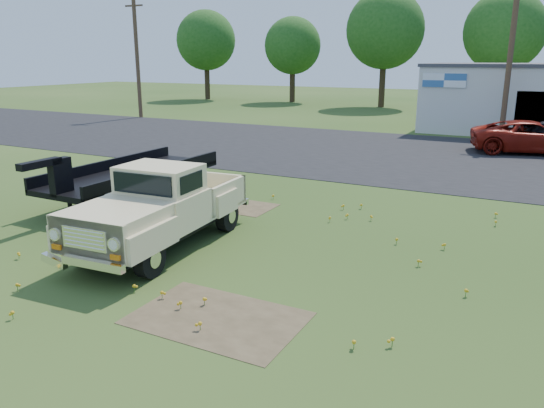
{
  "coord_description": "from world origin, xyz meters",
  "views": [
    {
      "loc": [
        6.33,
        -10.14,
        4.49
      ],
      "look_at": [
        0.51,
        1.0,
        1.01
      ],
      "focal_mm": 35.0,
      "sensor_mm": 36.0,
      "label": 1
    }
  ],
  "objects": [
    {
      "name": "red_pickup",
      "position": [
        5.64,
        18.33,
        0.77
      ],
      "size": [
        6.03,
        3.92,
        1.54
      ],
      "primitive_type": "imported",
      "rotation": [
        0.0,
        0.0,
        1.83
      ],
      "color": "maroon",
      "rests_on": "ground"
    },
    {
      "name": "flatbed_trailer",
      "position": [
        -5.48,
        2.67,
        0.94
      ],
      "size": [
        2.36,
        6.93,
        1.89
      ],
      "primitive_type": null,
      "rotation": [
        0.0,
        0.0,
        -0.01
      ],
      "color": "black",
      "rests_on": "ground"
    },
    {
      "name": "vintage_pickup_truck",
      "position": [
        -1.75,
        -0.45,
        1.02
      ],
      "size": [
        2.57,
        5.75,
        2.04
      ],
      "primitive_type": null,
      "rotation": [
        0.0,
        0.0,
        0.07
      ],
      "color": "beige",
      "rests_on": "ground"
    },
    {
      "name": "ground",
      "position": [
        0.0,
        0.0,
        0.0
      ],
      "size": [
        140.0,
        140.0,
        0.0
      ],
      "primitive_type": "plane",
      "color": "#274516",
      "rests_on": "ground"
    },
    {
      "name": "treeline_d",
      "position": [
        2.0,
        40.5,
        6.62
      ],
      "size": [
        6.72,
        6.72,
        10.0
      ],
      "color": "#342617",
      "rests_on": "ground"
    },
    {
      "name": "treeline_a",
      "position": [
        -28.0,
        40.0,
        6.3
      ],
      "size": [
        6.4,
        6.4,
        9.52
      ],
      "color": "#342617",
      "rests_on": "ground"
    },
    {
      "name": "asphalt_lot",
      "position": [
        0.0,
        15.0,
        0.0
      ],
      "size": [
        90.0,
        14.0,
        0.02
      ],
      "primitive_type": "cube",
      "color": "black",
      "rests_on": "ground"
    },
    {
      "name": "dirt_patch_a",
      "position": [
        1.5,
        -3.0,
        0.0
      ],
      "size": [
        3.0,
        2.0,
        0.01
      ],
      "primitive_type": "cube",
      "color": "#4B3F28",
      "rests_on": "ground"
    },
    {
      "name": "treeline_c",
      "position": [
        -8.0,
        39.5,
        6.93
      ],
      "size": [
        7.04,
        7.04,
        10.47
      ],
      "color": "#342617",
      "rests_on": "ground"
    },
    {
      "name": "utility_pole_west",
      "position": [
        -22.0,
        22.0,
        4.6
      ],
      "size": [
        1.6,
        0.3,
        9.0
      ],
      "color": "#4D3223",
      "rests_on": "ground"
    },
    {
      "name": "treeline_b",
      "position": [
        -18.0,
        41.0,
        5.67
      ],
      "size": [
        5.76,
        5.76,
        8.57
      ],
      "color": "#342617",
      "rests_on": "ground"
    },
    {
      "name": "dirt_patch_b",
      "position": [
        -2.0,
        3.5,
        0.0
      ],
      "size": [
        2.2,
        1.6,
        0.01
      ],
      "primitive_type": "cube",
      "color": "#4B3F28",
      "rests_on": "ground"
    },
    {
      "name": "utility_pole_mid",
      "position": [
        4.0,
        22.0,
        4.6
      ],
      "size": [
        1.6,
        0.3,
        9.0
      ],
      "color": "#4D3223",
      "rests_on": "ground"
    }
  ]
}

